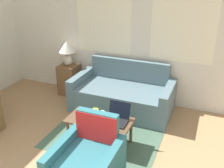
% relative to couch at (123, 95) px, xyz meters
% --- Properties ---
extents(wall_back, '(6.93, 0.06, 2.60)m').
position_rel_couch_xyz_m(wall_back, '(0.24, 0.48, 1.03)').
color(wall_back, silver).
rests_on(wall_back, ground_plane).
extents(rug, '(1.72, 2.04, 0.01)m').
position_rel_couch_xyz_m(rug, '(0.05, -0.61, -0.27)').
color(rug, '#476651').
rests_on(rug, ground_plane).
extents(couch, '(1.81, 0.93, 0.86)m').
position_rel_couch_xyz_m(couch, '(0.00, 0.00, 0.00)').
color(couch, slate).
rests_on(couch, ground_plane).
extents(armchair, '(0.73, 0.81, 0.83)m').
position_rel_couch_xyz_m(armchair, '(0.24, -1.93, -0.01)').
color(armchair, '#2D6B75').
rests_on(armchair, ground_plane).
extents(side_table, '(0.37, 0.37, 0.62)m').
position_rel_couch_xyz_m(side_table, '(-1.26, 0.19, 0.04)').
color(side_table, brown).
rests_on(side_table, ground_plane).
extents(table_lamp, '(0.33, 0.33, 0.50)m').
position_rel_couch_xyz_m(table_lamp, '(-1.26, 0.19, 0.69)').
color(table_lamp, beige).
rests_on(table_lamp, side_table).
extents(coffee_table, '(0.95, 0.48, 0.41)m').
position_rel_couch_xyz_m(coffee_table, '(0.05, -1.16, 0.09)').
color(coffee_table, brown).
rests_on(coffee_table, ground_plane).
extents(laptop, '(0.32, 0.31, 0.26)m').
position_rel_couch_xyz_m(laptop, '(0.30, -1.10, 0.20)').
color(laptop, black).
rests_on(laptop, coffee_table).
extents(cup_navy, '(0.10, 0.10, 0.11)m').
position_rel_couch_xyz_m(cup_navy, '(-0.06, -1.08, 0.19)').
color(cup_navy, gold).
rests_on(cup_navy, coffee_table).
extents(cup_yellow, '(0.10, 0.10, 0.09)m').
position_rel_couch_xyz_m(cup_yellow, '(-0.17, -1.25, 0.18)').
color(cup_yellow, white).
rests_on(cup_yellow, coffee_table).
extents(cup_white, '(0.08, 0.08, 0.09)m').
position_rel_couch_xyz_m(cup_white, '(0.05, -1.07, 0.18)').
color(cup_white, white).
rests_on(cup_white, coffee_table).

